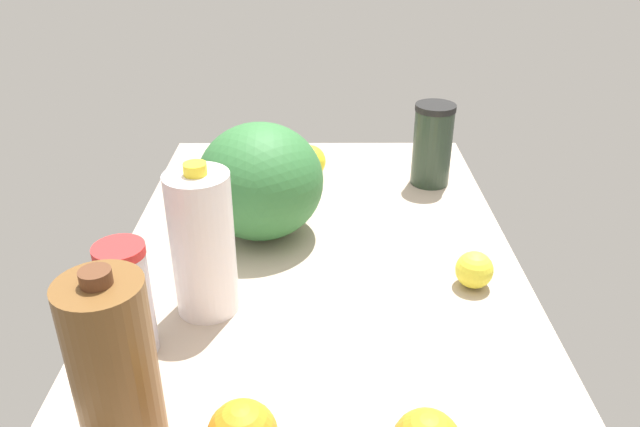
{
  "coord_description": "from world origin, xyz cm",
  "views": [
    {
      "loc": [
        100.47,
        -0.42,
        66.6
      ],
      "look_at": [
        0.0,
        0.0,
        13.0
      ],
      "focal_mm": 35.0,
      "sensor_mm": 36.0,
      "label": 1
    }
  ],
  "objects_px": {
    "shaker_bottle": "(434,145)",
    "watermelon": "(262,181)",
    "lemon_by_jug": "(311,161)",
    "chocolate_milk_jug": "(117,366)",
    "lemon_loose": "(264,145)",
    "milk_jug": "(205,244)",
    "tumbler_cup": "(130,300)",
    "lemon_far_back": "(477,270)"
  },
  "relations": [
    {
      "from": "lemon_far_back",
      "to": "chocolate_milk_jug",
      "type": "bearing_deg",
      "value": -56.8
    },
    {
      "from": "milk_jug",
      "to": "lemon_loose",
      "type": "relative_size",
      "value": 3.87
    },
    {
      "from": "chocolate_milk_jug",
      "to": "milk_jug",
      "type": "bearing_deg",
      "value": 167.46
    },
    {
      "from": "tumbler_cup",
      "to": "shaker_bottle",
      "type": "relative_size",
      "value": 0.95
    },
    {
      "from": "tumbler_cup",
      "to": "shaker_bottle",
      "type": "bearing_deg",
      "value": 137.57
    },
    {
      "from": "chocolate_milk_jug",
      "to": "shaker_bottle",
      "type": "distance_m",
      "value": 0.93
    },
    {
      "from": "shaker_bottle",
      "to": "lemon_by_jug",
      "type": "height_order",
      "value": "shaker_bottle"
    },
    {
      "from": "watermelon",
      "to": "tumbler_cup",
      "type": "bearing_deg",
      "value": -24.94
    },
    {
      "from": "milk_jug",
      "to": "tumbler_cup",
      "type": "bearing_deg",
      "value": -42.11
    },
    {
      "from": "chocolate_milk_jug",
      "to": "lemon_loose",
      "type": "bearing_deg",
      "value": 173.62
    },
    {
      "from": "watermelon",
      "to": "lemon_loose",
      "type": "height_order",
      "value": "watermelon"
    },
    {
      "from": "chocolate_milk_jug",
      "to": "watermelon",
      "type": "relative_size",
      "value": 1.04
    },
    {
      "from": "lemon_far_back",
      "to": "lemon_by_jug",
      "type": "distance_m",
      "value": 0.55
    },
    {
      "from": "chocolate_milk_jug",
      "to": "lemon_loose",
      "type": "distance_m",
      "value": 0.94
    },
    {
      "from": "chocolate_milk_jug",
      "to": "lemon_far_back",
      "type": "bearing_deg",
      "value": 123.2
    },
    {
      "from": "watermelon",
      "to": "chocolate_milk_jug",
      "type": "bearing_deg",
      "value": -14.04
    },
    {
      "from": "tumbler_cup",
      "to": "shaker_bottle",
      "type": "height_order",
      "value": "shaker_bottle"
    },
    {
      "from": "shaker_bottle",
      "to": "lemon_loose",
      "type": "xyz_separation_m",
      "value": [
        -0.16,
        -0.41,
        -0.06
      ]
    },
    {
      "from": "lemon_by_jug",
      "to": "tumbler_cup",
      "type": "bearing_deg",
      "value": -22.32
    },
    {
      "from": "chocolate_milk_jug",
      "to": "watermelon",
      "type": "distance_m",
      "value": 0.55
    },
    {
      "from": "watermelon",
      "to": "lemon_by_jug",
      "type": "xyz_separation_m",
      "value": [
        -0.28,
        0.09,
        -0.08
      ]
    },
    {
      "from": "shaker_bottle",
      "to": "lemon_by_jug",
      "type": "distance_m",
      "value": 0.29
    },
    {
      "from": "shaker_bottle",
      "to": "watermelon",
      "type": "bearing_deg",
      "value": -57.94
    },
    {
      "from": "chocolate_milk_jug",
      "to": "tumbler_cup",
      "type": "bearing_deg",
      "value": -168.88
    },
    {
      "from": "chocolate_milk_jug",
      "to": "shaker_bottle",
      "type": "relative_size",
      "value": 1.33
    },
    {
      "from": "milk_jug",
      "to": "lemon_by_jug",
      "type": "xyz_separation_m",
      "value": [
        -0.53,
        0.16,
        -0.08
      ]
    },
    {
      "from": "lemon_far_back",
      "to": "tumbler_cup",
      "type": "bearing_deg",
      "value": -73.21
    },
    {
      "from": "tumbler_cup",
      "to": "chocolate_milk_jug",
      "type": "bearing_deg",
      "value": 11.12
    },
    {
      "from": "watermelon",
      "to": "lemon_loose",
      "type": "relative_size",
      "value": 3.65
    },
    {
      "from": "chocolate_milk_jug",
      "to": "lemon_by_jug",
      "type": "distance_m",
      "value": 0.85
    },
    {
      "from": "tumbler_cup",
      "to": "watermelon",
      "type": "height_order",
      "value": "watermelon"
    },
    {
      "from": "milk_jug",
      "to": "lemon_far_back",
      "type": "relative_size",
      "value": 3.97
    },
    {
      "from": "tumbler_cup",
      "to": "lemon_by_jug",
      "type": "bearing_deg",
      "value": 157.68
    },
    {
      "from": "tumbler_cup",
      "to": "lemon_loose",
      "type": "bearing_deg",
      "value": 169.65
    },
    {
      "from": "lemon_by_jug",
      "to": "lemon_loose",
      "type": "relative_size",
      "value": 1.15
    },
    {
      "from": "shaker_bottle",
      "to": "chocolate_milk_jug",
      "type": "bearing_deg",
      "value": -33.6
    },
    {
      "from": "lemon_by_jug",
      "to": "lemon_loose",
      "type": "xyz_separation_m",
      "value": [
        -0.12,
        -0.12,
        -0.01
      ]
    },
    {
      "from": "chocolate_milk_jug",
      "to": "lemon_loose",
      "type": "height_order",
      "value": "chocolate_milk_jug"
    },
    {
      "from": "chocolate_milk_jug",
      "to": "shaker_bottle",
      "type": "xyz_separation_m",
      "value": [
        -0.77,
        0.51,
        -0.02
      ]
    },
    {
      "from": "tumbler_cup",
      "to": "milk_jug",
      "type": "relative_size",
      "value": 0.7
    },
    {
      "from": "chocolate_milk_jug",
      "to": "watermelon",
      "type": "height_order",
      "value": "chocolate_milk_jug"
    },
    {
      "from": "shaker_bottle",
      "to": "watermelon",
      "type": "distance_m",
      "value": 0.45
    }
  ]
}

